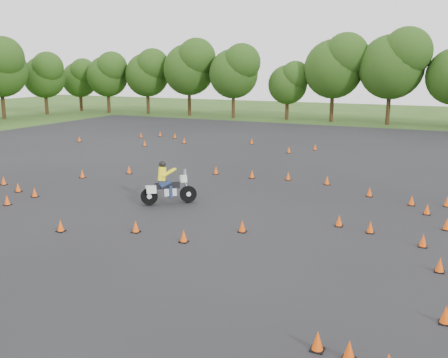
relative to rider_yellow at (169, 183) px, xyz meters
name	(u,v)px	position (x,y,z in m)	size (l,w,h in m)	color
ground	(181,229)	(2.31, -2.97, -1.01)	(140.00, 140.00, 0.00)	#2D5119
asphalt_pad	(241,194)	(2.31, 3.03, -1.00)	(62.00, 62.00, 0.00)	black
treeline	(385,82)	(5.19, 32.32, 3.72)	(87.01, 32.47, 10.85)	#244313
traffic_cones	(230,191)	(1.93, 2.62, -0.78)	(36.30, 32.11, 0.45)	#FF520A
rider_yellow	(169,183)	(0.00, 0.00, 0.00)	(2.59, 0.80, 2.00)	#FFEF16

